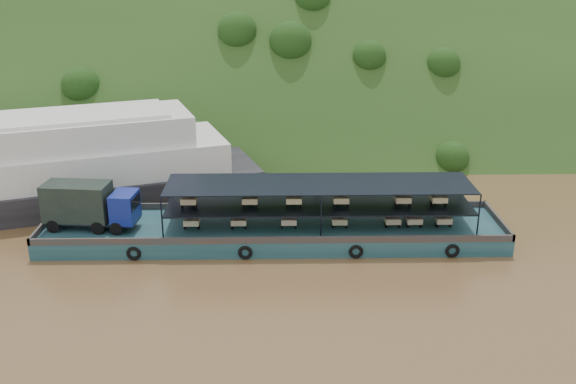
{
  "coord_description": "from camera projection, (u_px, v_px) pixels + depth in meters",
  "views": [
    {
      "loc": [
        -2.91,
        -44.09,
        20.72
      ],
      "look_at": [
        -2.0,
        3.0,
        3.2
      ],
      "focal_mm": 40.0,
      "sensor_mm": 36.0,
      "label": 1
    }
  ],
  "objects": [
    {
      "name": "passenger_ferry",
      "position": [
        32.0,
        168.0,
        55.13
      ],
      "size": [
        40.11,
        21.98,
        7.91
      ],
      "rotation": [
        0.0,
        0.0,
        0.33
      ],
      "color": "black",
      "rests_on": "ground"
    },
    {
      "name": "cargo_barge",
      "position": [
        256.0,
        225.0,
        49.18
      ],
      "size": [
        35.0,
        7.18,
        4.73
      ],
      "color": "#133C45",
      "rests_on": "ground"
    },
    {
      "name": "hillside",
      "position": [
        299.0,
        126.0,
        82.33
      ],
      "size": [
        140.0,
        39.6,
        39.6
      ],
      "primitive_type": "cube",
      "rotation": [
        0.79,
        0.0,
        0.0
      ],
      "color": "#1A3312",
      "rests_on": "ground"
    },
    {
      "name": "ground",
      "position": [
        315.0,
        245.0,
        48.59
      ],
      "size": [
        160.0,
        160.0,
        0.0
      ],
      "primitive_type": "plane",
      "color": "brown",
      "rests_on": "ground"
    }
  ]
}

